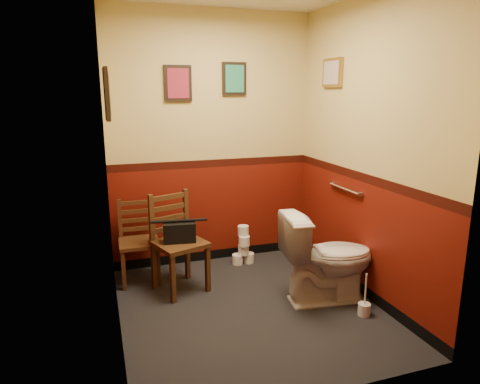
# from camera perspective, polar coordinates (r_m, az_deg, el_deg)

# --- Properties ---
(floor) EXTENTS (2.20, 2.40, 0.00)m
(floor) POSITION_cam_1_polar(r_m,az_deg,el_deg) (3.93, 1.21, -15.17)
(floor) COLOR black
(floor) RESTS_ON ground
(wall_back) EXTENTS (2.20, 0.00, 2.70)m
(wall_back) POSITION_cam_1_polar(r_m,az_deg,el_deg) (4.63, -3.78, 6.78)
(wall_back) COLOR #571108
(wall_back) RESTS_ON ground
(wall_front) EXTENTS (2.20, 0.00, 2.70)m
(wall_front) POSITION_cam_1_polar(r_m,az_deg,el_deg) (2.42, 11.04, 0.61)
(wall_front) COLOR #571108
(wall_front) RESTS_ON ground
(wall_left) EXTENTS (0.00, 2.40, 2.70)m
(wall_left) POSITION_cam_1_polar(r_m,az_deg,el_deg) (3.29, -17.04, 3.59)
(wall_left) COLOR #571108
(wall_left) RESTS_ON ground
(wall_right) EXTENTS (0.00, 2.40, 2.70)m
(wall_right) POSITION_cam_1_polar(r_m,az_deg,el_deg) (4.00, 16.36, 5.26)
(wall_right) COLOR #571108
(wall_right) RESTS_ON ground
(grab_bar) EXTENTS (0.05, 0.56, 0.06)m
(grab_bar) POSITION_cam_1_polar(r_m,az_deg,el_deg) (4.26, 13.77, 0.40)
(grab_bar) COLOR silver
(grab_bar) RESTS_ON wall_right
(framed_print_back_a) EXTENTS (0.28, 0.04, 0.36)m
(framed_print_back_a) POSITION_cam_1_polar(r_m,az_deg,el_deg) (4.51, -8.27, 14.14)
(framed_print_back_a) COLOR black
(framed_print_back_a) RESTS_ON wall_back
(framed_print_back_b) EXTENTS (0.26, 0.04, 0.34)m
(framed_print_back_b) POSITION_cam_1_polar(r_m,az_deg,el_deg) (4.65, -0.76, 14.86)
(framed_print_back_b) COLOR black
(framed_print_back_b) RESTS_ON wall_back
(framed_print_left) EXTENTS (0.04, 0.30, 0.38)m
(framed_print_left) POSITION_cam_1_polar(r_m,az_deg,el_deg) (3.35, -17.34, 12.34)
(framed_print_left) COLOR black
(framed_print_left) RESTS_ON wall_left
(framed_print_right) EXTENTS (0.04, 0.34, 0.28)m
(framed_print_right) POSITION_cam_1_polar(r_m,az_deg,el_deg) (4.47, 12.21, 15.28)
(framed_print_right) COLOR olive
(framed_print_right) RESTS_ON wall_right
(toilet) EXTENTS (0.88, 0.57, 0.82)m
(toilet) POSITION_cam_1_polar(r_m,az_deg,el_deg) (3.97, 11.57, -8.61)
(toilet) COLOR white
(toilet) RESTS_ON floor
(toilet_brush) EXTENTS (0.11, 0.11, 0.38)m
(toilet_brush) POSITION_cam_1_polar(r_m,az_deg,el_deg) (3.93, 16.24, -14.69)
(toilet_brush) COLOR silver
(toilet_brush) RESTS_ON floor
(chair_left) EXTENTS (0.39, 0.39, 0.82)m
(chair_left) POSITION_cam_1_polar(r_m,az_deg,el_deg) (4.41, -13.36, -6.40)
(chair_left) COLOR #553319
(chair_left) RESTS_ON floor
(chair_right) EXTENTS (0.56, 0.56, 0.94)m
(chair_right) POSITION_cam_1_polar(r_m,az_deg,el_deg) (4.14, -8.33, -6.66)
(chair_right) COLOR #553319
(chair_right) RESTS_ON floor
(handbag) EXTENTS (0.32, 0.19, 0.22)m
(handbag) POSITION_cam_1_polar(r_m,az_deg,el_deg) (4.07, -8.09, -5.30)
(handbag) COLOR black
(handbag) RESTS_ON chair_right
(tp_stack) EXTENTS (0.25, 0.15, 0.44)m
(tp_stack) POSITION_cam_1_polar(r_m,az_deg,el_deg) (4.77, 0.46, -7.44)
(tp_stack) COLOR silver
(tp_stack) RESTS_ON floor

